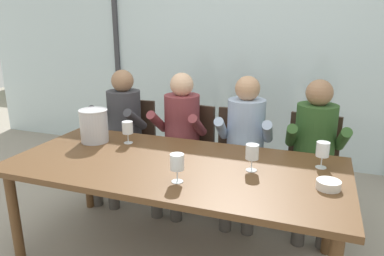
{
  "coord_description": "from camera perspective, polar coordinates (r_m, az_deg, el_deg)",
  "views": [
    {
      "loc": [
        0.88,
        -2.07,
        1.63
      ],
      "look_at": [
        0.0,
        0.35,
        0.88
      ],
      "focal_mm": 33.58,
      "sensor_mm": 36.0,
      "label": 1
    }
  ],
  "objects": [
    {
      "name": "ground",
      "position": [
        3.58,
        3.6,
        -10.74
      ],
      "size": [
        14.0,
        14.0,
        0.0
      ],
      "primitive_type": "plane",
      "color": "#9E9384"
    },
    {
      "name": "window_glass_panel",
      "position": [
        4.3,
        8.26,
        11.79
      ],
      "size": [
        7.45,
        0.03,
        2.6
      ],
      "primitive_type": "cube",
      "color": "silver",
      "rests_on": "ground"
    },
    {
      "name": "window_mullion_left",
      "position": [
        4.9,
        -11.78,
        12.17
      ],
      "size": [
        0.06,
        0.06,
        2.6
      ],
      "primitive_type": "cube",
      "color": "#38383D",
      "rests_on": "ground"
    },
    {
      "name": "hillside_vineyard",
      "position": [
        8.37,
        14.07,
        10.67
      ],
      "size": [
        13.45,
        2.4,
        1.74
      ],
      "primitive_type": "cube",
      "color": "#477A38",
      "rests_on": "ground"
    },
    {
      "name": "dining_table",
      "position": [
        2.45,
        -2.81,
        -7.04
      ],
      "size": [
        2.25,
        1.03,
        0.73
      ],
      "color": "brown",
      "rests_on": "ground"
    },
    {
      "name": "chair_near_curtain",
      "position": [
        3.63,
        -9.54,
        -1.62
      ],
      "size": [
        0.47,
        0.47,
        0.89
      ],
      "rotation": [
        0.0,
        0.0,
        0.08
      ],
      "color": "#332319",
      "rests_on": "ground"
    },
    {
      "name": "chair_left_of_center",
      "position": [
        3.39,
        -0.48,
        -2.71
      ],
      "size": [
        0.5,
        0.5,
        0.89
      ],
      "rotation": [
        0.0,
        0.0,
        -0.14
      ],
      "color": "#332319",
      "rests_on": "ground"
    },
    {
      "name": "chair_center",
      "position": [
        3.26,
        7.53,
        -3.62
      ],
      "size": [
        0.49,
        0.49,
        0.89
      ],
      "rotation": [
        0.0,
        0.0,
        0.12
      ],
      "color": "#332319",
      "rests_on": "ground"
    },
    {
      "name": "chair_right_of_center",
      "position": [
        3.19,
        18.3,
        -4.79
      ],
      "size": [
        0.49,
        0.49,
        0.89
      ],
      "rotation": [
        0.0,
        0.0,
        -0.13
      ],
      "color": "#332319",
      "rests_on": "ground"
    },
    {
      "name": "person_charcoal_jacket",
      "position": [
        3.48,
        -11.29,
        0.48
      ],
      "size": [
        0.46,
        0.61,
        1.21
      ],
      "rotation": [
        0.0,
        0.0,
        -0.01
      ],
      "color": "#38383D",
      "rests_on": "ground"
    },
    {
      "name": "person_maroon_top",
      "position": [
        3.22,
        -2.06,
        -0.51
      ],
      "size": [
        0.46,
        0.61,
        1.21
      ],
      "rotation": [
        0.0,
        0.0,
        0.01
      ],
      "color": "brown",
      "rests_on": "ground"
    },
    {
      "name": "person_pale_blue_shirt",
      "position": [
        3.06,
        8.32,
        -1.6
      ],
      "size": [
        0.48,
        0.63,
        1.21
      ],
      "rotation": [
        0.0,
        0.0,
        0.08
      ],
      "color": "#9EB2D1",
      "rests_on": "ground"
    },
    {
      "name": "person_olive_shirt",
      "position": [
        3.01,
        18.96,
        -2.67
      ],
      "size": [
        0.49,
        0.63,
        1.21
      ],
      "rotation": [
        0.0,
        0.0,
        0.1
      ],
      "color": "#2D5123",
      "rests_on": "ground"
    },
    {
      "name": "ice_bucket_primary",
      "position": [
        2.91,
        -15.31,
        0.42
      ],
      "size": [
        0.22,
        0.22,
        0.26
      ],
      "color": "#B7B7BC",
      "rests_on": "dining_table"
    },
    {
      "name": "tasting_bowl",
      "position": [
        2.2,
        20.85,
        -8.41
      ],
      "size": [
        0.14,
        0.14,
        0.05
      ],
      "primitive_type": "cylinder",
      "color": "silver",
      "rests_on": "dining_table"
    },
    {
      "name": "wine_glass_by_left_taster",
      "position": [
        2.29,
        9.53,
        -3.95
      ],
      "size": [
        0.08,
        0.08,
        0.17
      ],
      "color": "silver",
      "rests_on": "dining_table"
    },
    {
      "name": "wine_glass_near_bucket",
      "position": [
        2.45,
        20.03,
        -3.38
      ],
      "size": [
        0.08,
        0.08,
        0.17
      ],
      "color": "silver",
      "rests_on": "dining_table"
    },
    {
      "name": "wine_glass_center_pour",
      "position": [
        2.11,
        -2.39,
        -5.62
      ],
      "size": [
        0.08,
        0.08,
        0.17
      ],
      "color": "silver",
      "rests_on": "dining_table"
    },
    {
      "name": "wine_glass_by_right_taster",
      "position": [
        2.82,
        -10.19,
        -0.09
      ],
      "size": [
        0.08,
        0.08,
        0.17
      ],
      "color": "silver",
      "rests_on": "dining_table"
    }
  ]
}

